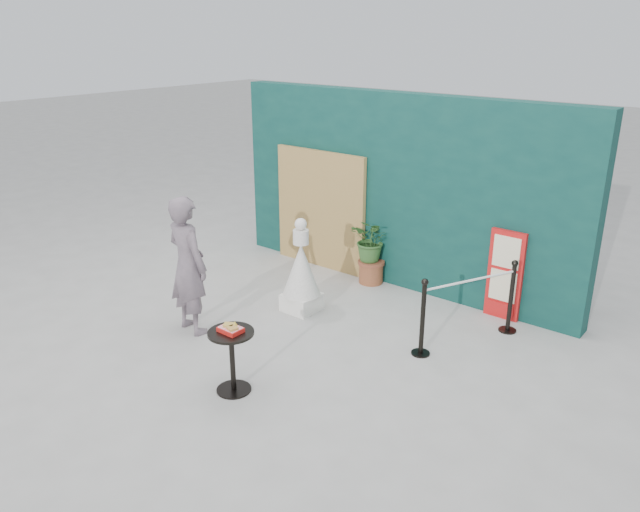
{
  "coord_description": "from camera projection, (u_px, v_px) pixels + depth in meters",
  "views": [
    {
      "loc": [
        4.95,
        -4.93,
        3.94
      ],
      "look_at": [
        0.0,
        1.2,
        1.0
      ],
      "focal_mm": 35.0,
      "sensor_mm": 36.0,
      "label": 1
    }
  ],
  "objects": [
    {
      "name": "woman",
      "position": [
        188.0,
        265.0,
        8.23
      ],
      "size": [
        0.74,
        0.53,
        1.89
      ],
      "primitive_type": "imported",
      "rotation": [
        0.0,
        0.0,
        3.02
      ],
      "color": "slate",
      "rests_on": "ground"
    },
    {
      "name": "cafe_table",
      "position": [
        232.0,
        352.0,
        6.97
      ],
      "size": [
        0.52,
        0.52,
        0.75
      ],
      "color": "black",
      "rests_on": "ground"
    },
    {
      "name": "back_wall",
      "position": [
        399.0,
        192.0,
        9.65
      ],
      "size": [
        6.0,
        0.3,
        3.0
      ],
      "primitive_type": "cube",
      "color": "#0B312F",
      "rests_on": "ground"
    },
    {
      "name": "stanchion_barrier",
      "position": [
        468.0,
        308.0,
        8.05
      ],
      "size": [
        0.84,
        1.54,
        1.03
      ],
      "color": "black",
      "rests_on": "ground"
    },
    {
      "name": "menu_board",
      "position": [
        505.0,
        275.0,
        8.69
      ],
      "size": [
        0.5,
        0.07,
        1.3
      ],
      "color": "red",
      "rests_on": "ground"
    },
    {
      "name": "ground",
      "position": [
        260.0,
        356.0,
        7.88
      ],
      "size": [
        60.0,
        60.0,
        0.0
      ],
      "primitive_type": "plane",
      "color": "#ADAAA5",
      "rests_on": "ground"
    },
    {
      "name": "planter",
      "position": [
        372.0,
        246.0,
        9.9
      ],
      "size": [
        0.63,
        0.55,
        1.08
      ],
      "color": "brown",
      "rests_on": "ground"
    },
    {
      "name": "bamboo_fence",
      "position": [
        320.0,
        210.0,
        10.5
      ],
      "size": [
        1.8,
        0.08,
        2.0
      ],
      "primitive_type": "cube",
      "color": "tan",
      "rests_on": "ground"
    },
    {
      "name": "statue",
      "position": [
        301.0,
        274.0,
        8.94
      ],
      "size": [
        0.55,
        0.55,
        1.4
      ],
      "color": "white",
      "rests_on": "ground"
    },
    {
      "name": "food_basket",
      "position": [
        231.0,
        329.0,
        6.87
      ],
      "size": [
        0.26,
        0.19,
        0.11
      ],
      "color": "red",
      "rests_on": "cafe_table"
    }
  ]
}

